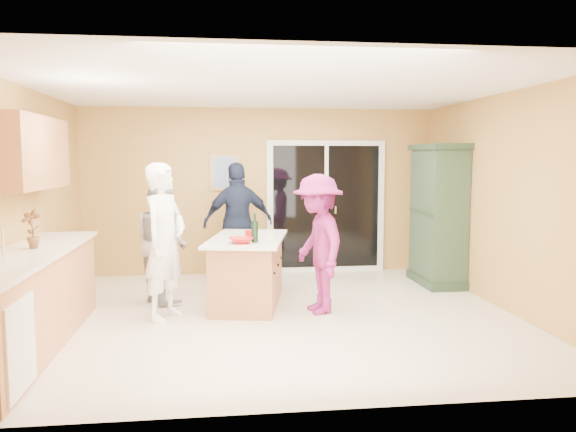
{
  "coord_description": "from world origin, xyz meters",
  "views": [
    {
      "loc": [
        -0.63,
        -6.33,
        1.81
      ],
      "look_at": [
        0.15,
        0.1,
        1.15
      ],
      "focal_mm": 35.0,
      "sensor_mm": 36.0,
      "label": 1
    }
  ],
  "objects": [
    {
      "name": "floor",
      "position": [
        0.0,
        0.0,
        0.0
      ],
      "size": [
        5.5,
        5.5,
        0.0
      ],
      "primitive_type": "plane",
      "color": "beige",
      "rests_on": "ground"
    },
    {
      "name": "ceiling",
      "position": [
        0.0,
        0.0,
        2.6
      ],
      "size": [
        5.5,
        5.0,
        0.1
      ],
      "primitive_type": "cube",
      "color": "white",
      "rests_on": "wall_back"
    },
    {
      "name": "wall_back",
      "position": [
        0.0,
        2.5,
        1.3
      ],
      "size": [
        5.5,
        0.1,
        2.6
      ],
      "primitive_type": "cube",
      "color": "tan",
      "rests_on": "ground"
    },
    {
      "name": "wall_front",
      "position": [
        0.0,
        -2.5,
        1.3
      ],
      "size": [
        5.5,
        0.1,
        2.6
      ],
      "primitive_type": "cube",
      "color": "tan",
      "rests_on": "ground"
    },
    {
      "name": "wall_left",
      "position": [
        -2.75,
        0.0,
        1.3
      ],
      "size": [
        0.1,
        5.0,
        2.6
      ],
      "primitive_type": "cube",
      "color": "tan",
      "rests_on": "ground"
    },
    {
      "name": "wall_right",
      "position": [
        2.75,
        0.0,
        1.3
      ],
      "size": [
        0.1,
        5.0,
        2.6
      ],
      "primitive_type": "cube",
      "color": "tan",
      "rests_on": "ground"
    },
    {
      "name": "left_cabinet_run",
      "position": [
        -2.45,
        -1.05,
        0.46
      ],
      "size": [
        0.65,
        3.05,
        1.24
      ],
      "color": "#BF754A",
      "rests_on": "floor"
    },
    {
      "name": "upper_cabinets",
      "position": [
        -2.58,
        -0.2,
        1.88
      ],
      "size": [
        0.35,
        1.6,
        0.75
      ],
      "primitive_type": "cube",
      "color": "#BF754A",
      "rests_on": "wall_left"
    },
    {
      "name": "sliding_door",
      "position": [
        1.05,
        2.46,
        1.05
      ],
      "size": [
        1.9,
        0.07,
        2.1
      ],
      "color": "silver",
      "rests_on": "floor"
    },
    {
      "name": "framed_picture",
      "position": [
        -0.55,
        2.48,
        1.6
      ],
      "size": [
        0.46,
        0.04,
        0.56
      ],
      "color": "tan",
      "rests_on": "wall_back"
    },
    {
      "name": "kitchen_island",
      "position": [
        -0.3,
        0.55,
        0.4
      ],
      "size": [
        1.16,
        1.74,
        0.85
      ],
      "rotation": [
        0.0,
        0.0,
        -0.19
      ],
      "color": "#BF754A",
      "rests_on": "floor"
    },
    {
      "name": "green_hutch",
      "position": [
        2.49,
        1.39,
        0.98
      ],
      "size": [
        0.58,
        1.1,
        2.02
      ],
      "color": "#213525",
      "rests_on": "floor"
    },
    {
      "name": "woman_white",
      "position": [
        -1.26,
        0.04,
        0.88
      ],
      "size": [
        0.67,
        0.77,
        1.77
      ],
      "primitive_type": "imported",
      "rotation": [
        0.0,
        0.0,
        1.09
      ],
      "color": "white",
      "rests_on": "floor"
    },
    {
      "name": "woman_grey",
      "position": [
        -1.38,
        0.84,
        0.77
      ],
      "size": [
        0.89,
        0.94,
        1.53
      ],
      "primitive_type": "imported",
      "rotation": [
        0.0,
        0.0,
        2.15
      ],
      "color": "#9B9B9D",
      "rests_on": "floor"
    },
    {
      "name": "woman_navy",
      "position": [
        -0.37,
        1.87,
        0.88
      ],
      "size": [
        1.1,
        0.64,
        1.76
      ],
      "primitive_type": "imported",
      "rotation": [
        0.0,
        0.0,
        3.36
      ],
      "color": "#1C243D",
      "rests_on": "floor"
    },
    {
      "name": "woman_magenta",
      "position": [
        0.5,
        0.1,
        0.82
      ],
      "size": [
        0.78,
        1.15,
        1.64
      ],
      "primitive_type": "imported",
      "rotation": [
        0.0,
        0.0,
        -1.39
      ],
      "color": "#8F1F64",
      "rests_on": "floor"
    },
    {
      "name": "serving_bowl",
      "position": [
        -0.39,
        0.07,
        0.88
      ],
      "size": [
        0.31,
        0.31,
        0.07
      ],
      "primitive_type": "imported",
      "rotation": [
        0.0,
        0.0,
        0.13
      ],
      "color": "#A71312",
      "rests_on": "kitchen_island"
    },
    {
      "name": "tulip_vase",
      "position": [
        -2.45,
        -0.66,
        1.14
      ],
      "size": [
        0.24,
        0.2,
        0.39
      ],
      "primitive_type": "imported",
      "rotation": [
        0.0,
        0.0,
        -0.35
      ],
      "color": "maroon",
      "rests_on": "left_cabinet_run"
    },
    {
      "name": "tumbler_near",
      "position": [
        -0.3,
        0.36,
        0.9
      ],
      "size": [
        0.1,
        0.1,
        0.11
      ],
      "primitive_type": "cylinder",
      "rotation": [
        0.0,
        0.0,
        0.29
      ],
      "color": "#A71312",
      "rests_on": "kitchen_island"
    },
    {
      "name": "tumbler_far",
      "position": [
        -0.3,
        0.32,
        0.9
      ],
      "size": [
        0.09,
        0.09,
        0.11
      ],
      "primitive_type": "cylinder",
      "rotation": [
        0.0,
        0.0,
        -0.32
      ],
      "color": "#A71312",
      "rests_on": "kitchen_island"
    },
    {
      "name": "wine_bottle",
      "position": [
        -0.24,
        0.12,
        0.98
      ],
      "size": [
        0.08,
        0.08,
        0.34
      ],
      "rotation": [
        0.0,
        0.0,
        0.36
      ],
      "color": "black",
      "rests_on": "kitchen_island"
    },
    {
      "name": "white_plate",
      "position": [
        -0.36,
        0.14,
        0.85
      ],
      "size": [
        0.25,
        0.25,
        0.01
      ],
      "primitive_type": "cylinder",
      "rotation": [
        0.0,
        0.0,
        -0.23
      ],
      "color": "white",
      "rests_on": "kitchen_island"
    }
  ]
}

